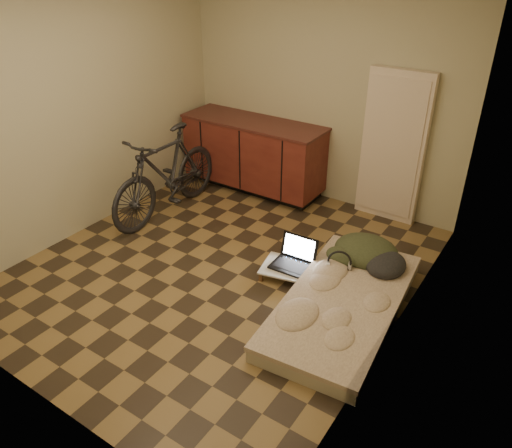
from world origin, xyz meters
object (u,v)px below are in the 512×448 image
Objects in this scene: futon at (343,304)px; laptop at (294,260)px; bicycle at (166,169)px; lap_desk at (294,269)px.

laptop reaches higher than futon.
laptop is at bearing 152.71° from futon.
bicycle is 0.89× the size of futon.
futon is 5.02× the size of laptop.
laptop is at bearing 113.49° from lap_desk.
lap_desk is (-0.61, 0.21, 0.01)m from futon.
bicycle is 1.91m from laptop.
futon is at bearing -24.80° from laptop.
bicycle reaches higher than futon.
bicycle is 1.97m from lap_desk.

